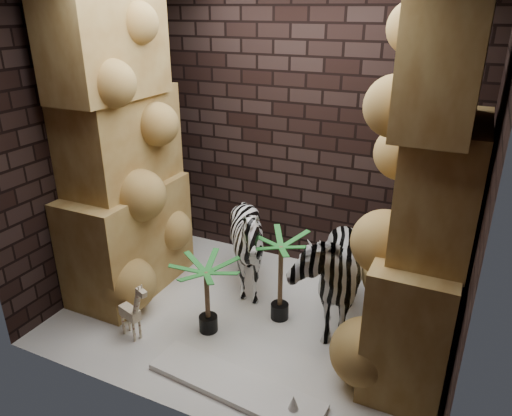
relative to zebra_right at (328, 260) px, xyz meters
The scene contains 13 objects.
floor 0.95m from the zebra_right, 160.90° to the right, with size 3.50×3.50×0.00m, color silver.
wall_back 1.47m from the zebra_right, 121.67° to the left, with size 3.50×3.50×0.00m, color black.
wall_front 1.81m from the zebra_right, 113.38° to the right, with size 3.50×3.50×0.00m, color black.
wall_left 2.54m from the zebra_right, behind, with size 3.00×3.00×0.00m, color black.
wall_right 1.41m from the zebra_right, 11.17° to the right, with size 3.00×3.00×0.00m, color black.
rock_pillar_left 2.21m from the zebra_right, behind, with size 0.68×1.30×3.00m, color tan, non-canonical shape.
rock_pillar_right 1.17m from the zebra_right, 15.67° to the right, with size 0.58×1.25×3.00m, color tan, non-canonical shape.
zebra_right is the anchor object (origin of this frame).
zebra_left 0.89m from the zebra_right, behind, with size 0.89×1.11×1.00m, color white.
giraffe_toy 1.79m from the zebra_right, 148.51° to the right, with size 0.32×0.11×0.63m, color beige, non-canonical shape.
palm_front 0.48m from the zebra_right, 165.23° to the right, with size 0.36×0.36×0.86m, color #1F6E2C, non-canonical shape.
palm_back 1.12m from the zebra_right, 148.76° to the right, with size 0.36×0.36×0.71m, color #1F6E2C, non-canonical shape.
surfboard 1.32m from the zebra_right, 108.76° to the right, with size 1.43×0.35×0.05m, color silver.
Camera 1 is at (1.62, -3.38, 2.73)m, focal length 33.34 mm.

